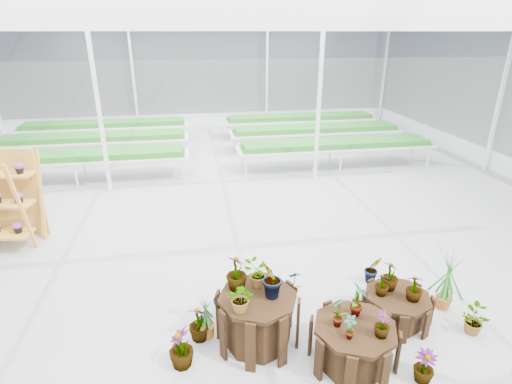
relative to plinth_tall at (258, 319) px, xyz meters
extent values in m
plane|color=gray|center=(-0.11, 2.51, -0.39)|extent=(24.00, 24.00, 0.00)
cylinder|color=black|center=(0.00, 0.00, 0.00)|extent=(1.46, 1.46, 0.78)
cylinder|color=black|center=(1.20, -0.60, -0.09)|extent=(1.46, 1.46, 0.60)
cylinder|color=black|center=(2.20, 0.10, -0.16)|extent=(1.28, 1.28, 0.46)
imported|color=#256B22|center=(-0.26, 0.23, 0.66)|extent=(0.43, 0.43, 0.54)
imported|color=#256B22|center=(0.18, -0.07, 0.70)|extent=(0.38, 0.41, 0.61)
imported|color=#256B22|center=(0.03, 0.23, 0.59)|extent=(0.40, 0.36, 0.40)
imported|color=#256B22|center=(-0.26, -0.27, 0.59)|extent=(0.46, 0.43, 0.40)
imported|color=#256B22|center=(0.97, -0.55, 0.43)|extent=(0.28, 0.24, 0.44)
imported|color=#256B22|center=(1.45, -0.83, 0.39)|extent=(0.28, 0.28, 0.36)
imported|color=#256B22|center=(1.29, -0.40, 0.49)|extent=(0.25, 0.32, 0.55)
imported|color=#256B22|center=(1.03, -0.80, 0.38)|extent=(0.17, 0.21, 0.34)
imported|color=#256B22|center=(1.94, 0.16, 0.25)|extent=(0.28, 0.28, 0.37)
imported|color=#256B22|center=(2.35, -0.05, 0.29)|extent=(0.32, 0.32, 0.43)
imported|color=#256B22|center=(2.12, 0.28, 0.31)|extent=(0.36, 0.36, 0.48)
imported|color=#256B22|center=(-1.08, -0.29, -0.09)|extent=(0.38, 0.38, 0.60)
imported|color=#256B22|center=(-0.83, 0.18, -0.11)|extent=(0.40, 0.40, 0.56)
imported|color=#256B22|center=(1.97, -1.06, -0.16)|extent=(0.37, 0.37, 0.47)
imported|color=#256B22|center=(3.18, -0.35, -0.17)|extent=(0.35, 0.40, 0.44)
imported|color=#256B22|center=(2.28, 1.12, -0.12)|extent=(0.31, 0.26, 0.54)
imported|color=#256B22|center=(0.79, 0.94, -0.13)|extent=(0.28, 0.20, 0.53)
imported|color=#256B22|center=(-0.44, 0.73, -0.10)|extent=(0.41, 0.40, 0.59)
camera|label=1|loc=(-0.78, -4.52, 3.81)|focal=28.00mm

